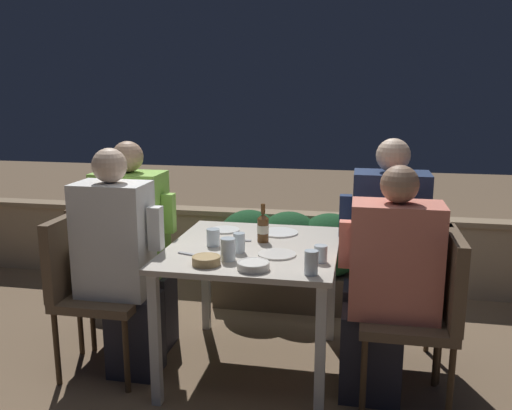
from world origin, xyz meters
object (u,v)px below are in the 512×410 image
at_px(chair_right_far, 418,277).
at_px(person_navy_jumper, 382,254).
at_px(chair_left_far, 107,259).
at_px(beer_bottle, 263,227).
at_px(person_green_blouse, 137,245).
at_px(potted_plant, 113,246).
at_px(chair_right_near, 428,302).
at_px(person_coral_top, 387,286).
at_px(person_white_polo, 121,263).
at_px(chair_left_near, 88,278).

distance_m(chair_right_far, person_navy_jumper, 0.24).
xyz_separation_m(chair_left_far, beer_bottle, (1.02, -0.08, 0.28)).
distance_m(person_green_blouse, beer_bottle, 0.84).
height_order(person_navy_jumper, potted_plant, person_navy_jumper).
xyz_separation_m(chair_left_far, person_navy_jumper, (1.70, 0.03, 0.12)).
distance_m(chair_right_far, beer_bottle, 0.94).
distance_m(chair_right_near, person_coral_top, 0.22).
height_order(person_white_polo, potted_plant, person_white_polo).
xyz_separation_m(chair_right_near, chair_right_far, (-0.02, 0.38, 0.00)).
height_order(chair_left_near, beer_bottle, beer_bottle).
xyz_separation_m(chair_left_far, person_green_blouse, (0.21, 0.00, 0.10)).
bearing_deg(chair_right_near, person_white_polo, -179.93).
bearing_deg(person_green_blouse, chair_right_far, 1.05).
xyz_separation_m(person_coral_top, potted_plant, (-2.02, 1.05, -0.20)).
xyz_separation_m(person_green_blouse, beer_bottle, (0.81, -0.08, 0.18)).
relative_size(chair_right_far, beer_bottle, 4.11).
bearing_deg(chair_left_far, potted_plant, 113.67).
bearing_deg(person_green_blouse, potted_plant, 126.31).
relative_size(person_coral_top, beer_bottle, 5.61).
height_order(chair_right_far, potted_plant, chair_right_far).
distance_m(person_white_polo, potted_plant, 1.21).
distance_m(person_green_blouse, chair_right_near, 1.76).
xyz_separation_m(chair_left_near, person_navy_jumper, (1.65, 0.38, 0.12)).
bearing_deg(chair_right_far, person_coral_top, -116.62).
relative_size(chair_left_near, chair_right_near, 1.00).
xyz_separation_m(chair_right_far, beer_bottle, (-0.89, -0.11, 0.28)).
relative_size(chair_left_near, person_navy_jumper, 0.68).
bearing_deg(potted_plant, person_white_polo, -61.73).
relative_size(person_green_blouse, chair_right_far, 1.42).
distance_m(person_navy_jumper, beer_bottle, 0.71).
distance_m(person_white_polo, chair_left_far, 0.45).
distance_m(person_navy_jumper, potted_plant, 2.13).
relative_size(beer_bottle, potted_plant, 0.32).
relative_size(person_coral_top, chair_right_far, 1.36).
height_order(chair_left_near, potted_plant, chair_left_near).
bearing_deg(potted_plant, chair_left_near, -71.17).
bearing_deg(person_green_blouse, person_coral_top, -13.09).
relative_size(chair_left_near, potted_plant, 1.32).
bearing_deg(chair_right_far, chair_right_near, -87.57).
bearing_deg(person_coral_top, chair_right_near, -0.00).
xyz_separation_m(person_white_polo, chair_right_far, (1.65, 0.38, -0.10)).
xyz_separation_m(person_white_polo, person_green_blouse, (-0.05, 0.35, -0.00)).
bearing_deg(chair_right_near, beer_bottle, 163.19).
bearing_deg(potted_plant, beer_bottle, -30.26).
height_order(person_coral_top, potted_plant, person_coral_top).
bearing_deg(chair_left_near, person_white_polo, 0.00).
distance_m(person_white_polo, beer_bottle, 0.83).
distance_m(chair_left_far, potted_plant, 0.77).
bearing_deg(person_navy_jumper, chair_right_far, -0.00).
height_order(chair_left_far, person_navy_jumper, person_navy_jumper).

